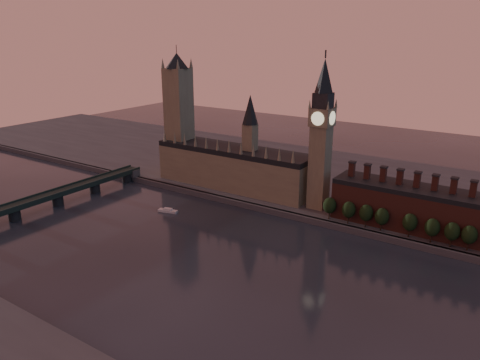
# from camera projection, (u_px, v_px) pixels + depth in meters

# --- Properties ---
(ground) EXTENTS (900.00, 900.00, 0.00)m
(ground) POSITION_uv_depth(u_px,v_px,m) (212.00, 272.00, 249.12)
(ground) COLOR black
(ground) RESTS_ON ground
(north_bank) EXTENTS (900.00, 182.00, 4.00)m
(north_bank) POSITION_uv_depth(u_px,v_px,m) (341.00, 183.00, 389.42)
(north_bank) COLOR #45464A
(north_bank) RESTS_ON ground
(palace_of_westminster) EXTENTS (130.00, 30.30, 74.00)m
(palace_of_westminster) POSITION_uv_depth(u_px,v_px,m) (234.00, 165.00, 367.62)
(palace_of_westminster) COLOR #7B7358
(palace_of_westminster) RESTS_ON north_bank
(victoria_tower) EXTENTS (24.00, 24.00, 108.00)m
(victoria_tower) POSITION_uv_depth(u_px,v_px,m) (179.00, 111.00, 385.74)
(victoria_tower) COLOR #7B7358
(victoria_tower) RESTS_ON north_bank
(big_ben) EXTENTS (15.00, 15.00, 107.00)m
(big_ben) POSITION_uv_depth(u_px,v_px,m) (321.00, 134.00, 313.57)
(big_ben) COLOR #7B7358
(big_ben) RESTS_ON north_bank
(chimney_block) EXTENTS (110.00, 25.00, 37.00)m
(chimney_block) POSITION_uv_depth(u_px,v_px,m) (423.00, 209.00, 288.35)
(chimney_block) COLOR brown
(chimney_block) RESTS_ON north_bank
(embankment_tree_0) EXTENTS (8.60, 8.60, 14.88)m
(embankment_tree_0) POSITION_uv_depth(u_px,v_px,m) (330.00, 206.00, 306.01)
(embankment_tree_0) COLOR black
(embankment_tree_0) RESTS_ON north_bank
(embankment_tree_1) EXTENTS (8.60, 8.60, 14.88)m
(embankment_tree_1) POSITION_uv_depth(u_px,v_px,m) (349.00, 210.00, 298.79)
(embankment_tree_1) COLOR black
(embankment_tree_1) RESTS_ON north_bank
(embankment_tree_2) EXTENTS (8.60, 8.60, 14.88)m
(embankment_tree_2) POSITION_uv_depth(u_px,v_px,m) (366.00, 213.00, 293.55)
(embankment_tree_2) COLOR black
(embankment_tree_2) RESTS_ON north_bank
(embankment_tree_3) EXTENTS (8.60, 8.60, 14.88)m
(embankment_tree_3) POSITION_uv_depth(u_px,v_px,m) (382.00, 217.00, 287.87)
(embankment_tree_3) COLOR black
(embankment_tree_3) RESTS_ON north_bank
(embankment_tree_4) EXTENTS (8.60, 8.60, 14.88)m
(embankment_tree_4) POSITION_uv_depth(u_px,v_px,m) (410.00, 222.00, 279.21)
(embankment_tree_4) COLOR black
(embankment_tree_4) RESTS_ON north_bank
(embankment_tree_5) EXTENTS (8.60, 8.60, 14.88)m
(embankment_tree_5) POSITION_uv_depth(u_px,v_px,m) (432.00, 227.00, 271.90)
(embankment_tree_5) COLOR black
(embankment_tree_5) RESTS_ON north_bank
(embankment_tree_6) EXTENTS (8.60, 8.60, 14.88)m
(embankment_tree_6) POSITION_uv_depth(u_px,v_px,m) (452.00, 231.00, 266.46)
(embankment_tree_6) COLOR black
(embankment_tree_6) RESTS_ON north_bank
(embankment_tree_7) EXTENTS (8.60, 8.60, 14.88)m
(embankment_tree_7) POSITION_uv_depth(u_px,v_px,m) (469.00, 235.00, 262.00)
(embankment_tree_7) COLOR black
(embankment_tree_7) RESTS_ON north_bank
(westminster_bridge) EXTENTS (14.00, 200.00, 11.55)m
(westminster_bridge) POSITION_uv_depth(u_px,v_px,m) (33.00, 203.00, 326.88)
(westminster_bridge) COLOR black
(westminster_bridge) RESTS_ON ground
(river_boat) EXTENTS (14.65, 7.21, 2.82)m
(river_boat) POSITION_uv_depth(u_px,v_px,m) (168.00, 211.00, 331.27)
(river_boat) COLOR #BCBCBC
(river_boat) RESTS_ON ground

